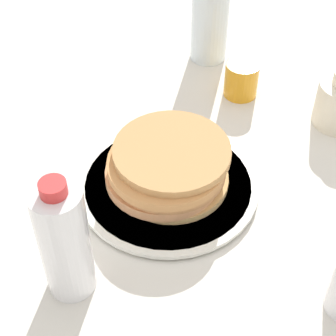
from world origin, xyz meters
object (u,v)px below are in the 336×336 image
(plate, at_px, (168,185))
(water_bottle_far, at_px, (64,241))
(water_bottle_mid, at_px, (210,20))
(pancake_stack, at_px, (168,167))
(juice_glass, at_px, (241,79))

(plate, bearing_deg, water_bottle_far, -106.41)
(water_bottle_mid, bearing_deg, plate, -82.56)
(plate, height_order, pancake_stack, pancake_stack)
(plate, xyz_separation_m, water_bottle_mid, (-0.05, 0.39, 0.08))
(pancake_stack, distance_m, water_bottle_far, 0.23)
(juice_glass, relative_size, water_bottle_mid, 0.37)
(pancake_stack, distance_m, water_bottle_mid, 0.39)
(juice_glass, xyz_separation_m, water_bottle_mid, (-0.10, 0.10, 0.05))
(juice_glass, distance_m, water_bottle_mid, 0.15)
(plate, relative_size, water_bottle_mid, 1.58)
(pancake_stack, xyz_separation_m, water_bottle_far, (-0.06, -0.22, 0.05))
(plate, relative_size, juice_glass, 4.24)
(juice_glass, height_order, water_bottle_far, water_bottle_far)
(pancake_stack, bearing_deg, juice_glass, 80.84)
(plate, bearing_deg, juice_glass, 80.83)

